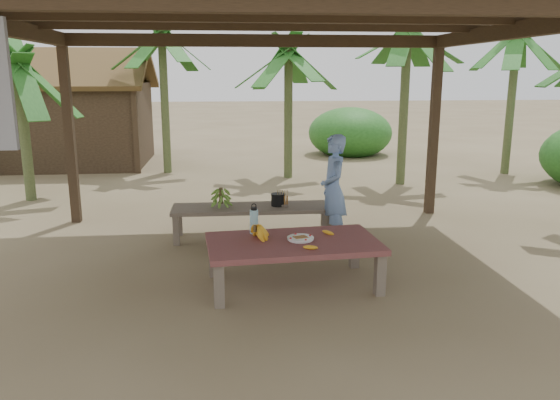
{
  "coord_description": "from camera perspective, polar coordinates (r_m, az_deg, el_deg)",
  "views": [
    {
      "loc": [
        -0.5,
        -6.08,
        2.22
      ],
      "look_at": [
        0.12,
        0.02,
        0.8
      ],
      "focal_mm": 35.0,
      "sensor_mm": 36.0,
      "label": 1
    }
  ],
  "objects": [
    {
      "name": "banana_plant_far",
      "position": [
        13.35,
        23.46,
        14.53
      ],
      "size": [
        1.8,
        1.8,
        3.3
      ],
      "color": "#596638",
      "rests_on": "ground"
    },
    {
      "name": "plate",
      "position": [
        5.8,
        2.15,
        -4.04
      ],
      "size": [
        0.29,
        0.29,
        0.04
      ],
      "color": "white",
      "rests_on": "work_table"
    },
    {
      "name": "loose_banana_side",
      "position": [
        6.01,
        5.06,
        -3.41
      ],
      "size": [
        0.15,
        0.11,
        0.04
      ],
      "primitive_type": "ellipsoid",
      "rotation": [
        0.0,
        0.0,
        1.01
      ],
      "color": "yellow",
      "rests_on": "work_table"
    },
    {
      "name": "work_table",
      "position": [
        5.8,
        1.38,
        -4.89
      ],
      "size": [
        1.88,
        1.14,
        0.5
      ],
      "rotation": [
        0.0,
        0.0,
        0.08
      ],
      "color": "brown",
      "rests_on": "ground"
    },
    {
      "name": "banana_plant_n",
      "position": [
        11.8,
        0.89,
        14.13
      ],
      "size": [
        1.8,
        1.8,
        2.93
      ],
      "color": "#596638",
      "rests_on": "ground"
    },
    {
      "name": "loose_banana_front",
      "position": [
        5.5,
        3.21,
        -4.97
      ],
      "size": [
        0.17,
        0.08,
        0.04
      ],
      "primitive_type": "ellipsoid",
      "rotation": [
        0.0,
        0.0,
        1.79
      ],
      "color": "yellow",
      "rests_on": "work_table"
    },
    {
      "name": "green_banana_stalk",
      "position": [
        7.44,
        -6.17,
        0.32
      ],
      "size": [
        0.25,
        0.25,
        0.28
      ],
      "primitive_type": null,
      "rotation": [
        0.0,
        0.0,
        -0.01
      ],
      "color": "#598C2D",
      "rests_on": "bench"
    },
    {
      "name": "banana_plant_nw",
      "position": [
        12.71,
        -12.23,
        15.55
      ],
      "size": [
        1.8,
        1.8,
        3.33
      ],
      "color": "#596638",
      "rests_on": "ground"
    },
    {
      "name": "water_flask",
      "position": [
        6.01,
        -2.73,
        -2.18
      ],
      "size": [
        0.09,
        0.09,
        0.34
      ],
      "color": "#3FA5C5",
      "rests_on": "work_table"
    },
    {
      "name": "bench",
      "position": [
        7.49,
        -2.84,
        -1.08
      ],
      "size": [
        2.2,
        0.62,
        0.45
      ],
      "rotation": [
        0.0,
        0.0,
        -0.01
      ],
      "color": "brown",
      "rests_on": "ground"
    },
    {
      "name": "pavilion",
      "position": [
        6.11,
        -1.23,
        18.28
      ],
      "size": [
        6.6,
        5.6,
        2.95
      ],
      "color": "black",
      "rests_on": "ground"
    },
    {
      "name": "banana_plant_ne",
      "position": [
        11.38,
        13.14,
        15.71
      ],
      "size": [
        1.8,
        1.8,
        3.31
      ],
      "color": "#596638",
      "rests_on": "ground"
    },
    {
      "name": "ripe_banana_bunch",
      "position": [
        5.81,
        -2.63,
        -3.33
      ],
      "size": [
        0.35,
        0.33,
        0.17
      ],
      "primitive_type": null,
      "rotation": [
        0.0,
        0.0,
        0.44
      ],
      "color": "yellow",
      "rests_on": "work_table"
    },
    {
      "name": "ground",
      "position": [
        6.49,
        -1.0,
        -6.95
      ],
      "size": [
        80.0,
        80.0,
        0.0
      ],
      "primitive_type": "plane",
      "color": "brown",
      "rests_on": "ground"
    },
    {
      "name": "hut",
      "position": [
        14.68,
        -21.76,
        7.76
      ],
      "size": [
        4.4,
        3.43,
        2.85
      ],
      "color": "black",
      "rests_on": "ground"
    },
    {
      "name": "skewer_rack",
      "position": [
        7.43,
        0.25,
        0.21
      ],
      "size": [
        0.18,
        0.08,
        0.24
      ],
      "primitive_type": null,
      "rotation": [
        0.0,
        0.0,
        -0.01
      ],
      "color": "#A57F47",
      "rests_on": "bench"
    },
    {
      "name": "banana_plant_w",
      "position": [
        10.59,
        -25.63,
        11.25
      ],
      "size": [
        1.8,
        1.8,
        2.6
      ],
      "color": "#596638",
      "rests_on": "ground"
    },
    {
      "name": "cooking_pot",
      "position": [
        7.49,
        -0.19,
        0.01
      ],
      "size": [
        0.19,
        0.19,
        0.16
      ],
      "primitive_type": "cylinder",
      "color": "black",
      "rests_on": "bench"
    },
    {
      "name": "woman",
      "position": [
        7.26,
        5.59,
        1.12
      ],
      "size": [
        0.37,
        0.54,
        1.46
      ],
      "primitive_type": "imported",
      "rotation": [
        0.0,
        0.0,
        -1.54
      ],
      "color": "#6D8ECF",
      "rests_on": "ground"
    }
  ]
}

